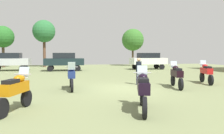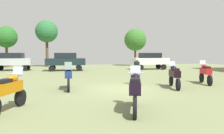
% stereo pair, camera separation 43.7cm
% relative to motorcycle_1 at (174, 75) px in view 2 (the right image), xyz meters
% --- Properties ---
extents(ground_plane, '(44.00, 52.00, 0.02)m').
position_rel_motorcycle_1_xyz_m(ground_plane, '(-3.02, 0.20, -0.74)').
color(ground_plane, '#7A8557').
extents(motorcycle_1, '(0.74, 2.26, 1.47)m').
position_rel_motorcycle_1_xyz_m(motorcycle_1, '(0.00, 0.00, 0.00)').
color(motorcycle_1, black).
rests_on(motorcycle_1, ground).
extents(motorcycle_2, '(0.75, 2.09, 1.48)m').
position_rel_motorcycle_1_xyz_m(motorcycle_2, '(2.63, 1.20, -0.00)').
color(motorcycle_2, black).
rests_on(motorcycle_2, ground).
extents(motorcycle_4, '(0.80, 2.24, 1.48)m').
position_rel_motorcycle_1_xyz_m(motorcycle_4, '(-3.37, -4.31, 0.00)').
color(motorcycle_4, black).
rests_on(motorcycle_4, ground).
extents(motorcycle_5, '(0.78, 2.02, 1.45)m').
position_rel_motorcycle_1_xyz_m(motorcycle_5, '(-7.53, -3.69, -0.02)').
color(motorcycle_5, black).
rests_on(motorcycle_5, ground).
extents(motorcycle_7, '(0.62, 2.31, 1.49)m').
position_rel_motorcycle_1_xyz_m(motorcycle_7, '(-5.80, 0.36, 0.01)').
color(motorcycle_7, black).
rests_on(motorcycle_7, ground).
extents(car_2, '(4.36, 1.96, 2.00)m').
position_rel_motorcycle_1_xyz_m(car_2, '(-6.79, 13.16, 0.44)').
color(car_2, black).
rests_on(car_2, ground).
extents(car_3, '(4.33, 1.86, 2.00)m').
position_rel_motorcycle_1_xyz_m(car_3, '(-12.77, 14.16, 0.44)').
color(car_3, black).
rests_on(car_3, ground).
extents(car_4, '(4.45, 2.18, 2.00)m').
position_rel_motorcycle_1_xyz_m(car_4, '(3.18, 13.61, 0.44)').
color(car_4, black).
rests_on(car_4, ground).
extents(person_1, '(0.48, 0.48, 1.65)m').
position_rel_motorcycle_1_xyz_m(person_1, '(-1.77, 1.43, 0.23)').
color(person_1, '#2A2842').
rests_on(person_1, ground).
extents(tree_1, '(3.41, 3.41, 5.77)m').
position_rel_motorcycle_1_xyz_m(tree_1, '(3.33, 21.20, 3.32)').
color(tree_1, brown).
rests_on(tree_1, ground).
extents(tree_2, '(3.16, 3.16, 6.68)m').
position_rel_motorcycle_1_xyz_m(tree_2, '(-9.90, 20.63, 4.32)').
color(tree_2, brown).
rests_on(tree_2, ground).
extents(tree_4, '(3.01, 3.01, 5.76)m').
position_rel_motorcycle_1_xyz_m(tree_4, '(-15.42, 20.72, 3.49)').
color(tree_4, brown).
rests_on(tree_4, ground).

